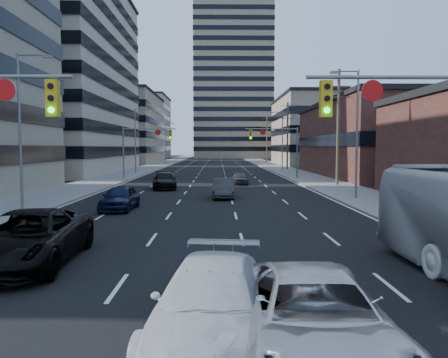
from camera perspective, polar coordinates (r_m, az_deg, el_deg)
road_surface at (r=135.30m, az=-1.16°, el=2.60°), size 18.00×300.00×0.02m
sidewalk_left at (r=135.86m, az=-6.03°, el=2.62°), size 5.00×300.00×0.15m
sidewalk_right at (r=135.71m, az=3.70°, el=2.63°), size 5.00×300.00×0.15m
office_left_mid at (r=71.68m, az=-24.22°, el=12.07°), size 26.00×34.00×28.00m
office_left_far at (r=108.22m, az=-14.16°, el=6.32°), size 20.00×30.00×16.00m
storefront_right_mid at (r=59.91m, az=22.01°, el=4.63°), size 20.00×30.00×9.00m
office_right_far at (r=96.38m, az=13.79°, el=6.01°), size 22.00×28.00×14.00m
apartment_tower at (r=157.38m, az=1.11°, el=13.42°), size 26.00×26.00×58.00m
bg_block_left at (r=148.22m, az=-12.11°, el=6.51°), size 24.00×24.00×20.00m
bg_block_right at (r=138.81m, az=12.21°, el=5.02°), size 22.00×22.00×12.00m
signal_near_right at (r=14.82m, az=25.87°, el=6.19°), size 6.59×0.33×6.00m
signal_far_left at (r=50.96m, az=-10.47°, el=4.78°), size 6.09×0.33×6.00m
signal_far_right at (r=50.71m, az=6.97°, el=4.82°), size 6.09×0.33×6.00m
utility_pole_block at (r=42.83m, az=14.68°, el=6.82°), size 2.20×0.28×11.00m
utility_pole_midblock at (r=72.18m, az=8.29°, el=5.78°), size 2.20×0.28×11.00m
utility_pole_distant at (r=101.90m, az=5.62°, el=5.32°), size 2.20×0.28×11.00m
streetlight_left_near at (r=27.64m, az=-24.83°, el=6.60°), size 2.03×0.22×9.00m
streetlight_left_mid at (r=61.29m, az=-11.37°, el=5.35°), size 2.03×0.22×9.00m
streetlight_left_far at (r=95.91m, az=-7.53°, el=4.94°), size 2.03×0.22×9.00m
streetlight_right_near at (r=31.73m, az=16.72°, el=6.44°), size 2.03×0.22×9.00m
streetlight_right_far at (r=65.95m, az=7.51°, el=5.31°), size 2.03×0.22×9.00m
black_pickup at (r=15.08m, az=-24.23°, el=-7.08°), size 3.07×6.23×1.70m
white_van at (r=8.66m, az=-1.68°, el=-15.78°), size 2.65×5.32×1.48m
silver_suv at (r=8.06m, az=11.72°, el=-17.35°), size 2.60×5.47×1.51m
sedan_blue at (r=26.40m, az=-13.43°, el=-2.39°), size 1.88×4.37×1.47m
sedan_grey_center at (r=31.79m, az=-0.05°, el=-1.20°), size 1.63×4.41×1.44m
sedan_black_far at (r=39.05m, az=-7.78°, el=-0.22°), size 2.67×5.29×1.47m
sedan_grey_right at (r=43.59m, az=2.12°, el=0.10°), size 1.56×3.62×1.22m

